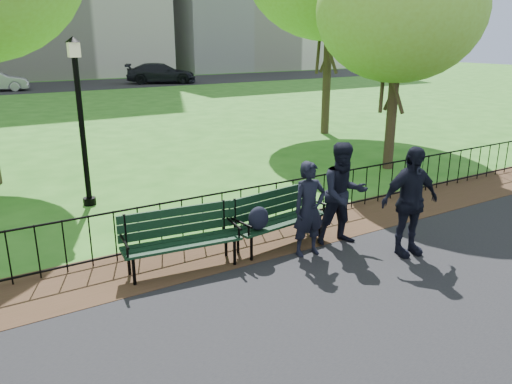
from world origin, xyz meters
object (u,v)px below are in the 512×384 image
park_bench_left_a (180,233)px  person_left (309,209)px  person_mid (343,194)px  sedan_dark (161,73)px  lamppost (81,117)px  park_bench_main (271,214)px  person_right (410,201)px  tree_near_e (400,10)px

park_bench_left_a → person_left: 2.19m
person_mid → sedan_dark: bearing=88.8°
lamppost → sedan_dark: (12.62, 27.83, -1.17)m
park_bench_main → park_bench_left_a: park_bench_left_a is taller
park_bench_left_a → person_right: person_right is taller
tree_near_e → person_right: 6.87m
lamppost → person_mid: size_ratio=1.94×
park_bench_left_a → park_bench_main: bearing=3.4°
lamppost → person_right: lamppost is taller
park_bench_left_a → person_mid: (2.88, -0.60, 0.33)m
park_bench_main → person_right: 2.37m
person_mid → tree_near_e: bearing=50.9°
park_bench_main → person_right: person_right is taller
lamppost → tree_near_e: (8.10, -1.17, 2.30)m
park_bench_left_a → person_left: person_left is taller
lamppost → person_right: bearing=-54.4°
tree_near_e → person_left: size_ratio=3.75×
park_bench_main → sedan_dark: (10.48, 31.97, 0.17)m
tree_near_e → person_left: (-5.56, -3.54, -3.44)m
sedan_dark → park_bench_main: bearing=-175.4°
tree_near_e → person_mid: size_ratio=3.30×
person_right → tree_near_e: bearing=56.5°
tree_near_e → sedan_dark: bearing=81.1°
tree_near_e → person_left: tree_near_e is taller
lamppost → tree_near_e: size_ratio=0.59×
tree_near_e → person_right: (-4.11, -4.41, -3.31)m
person_right → sedan_dark: person_right is taller
lamppost → person_mid: 5.82m
person_mid → sedan_dark: 33.77m
person_left → sedan_dark: person_left is taller
park_bench_left_a → sedan_dark: bearing=75.7°
park_bench_main → park_bench_left_a: 1.68m
park_bench_main → lamppost: size_ratio=0.53×
park_bench_main → tree_near_e: tree_near_e is taller
park_bench_main → lamppost: bearing=110.2°
park_bench_left_a → lamppost: 4.29m
person_left → sedan_dark: size_ratio=0.30×
tree_near_e → person_left: bearing=-147.6°
lamppost → park_bench_left_a: bearing=-83.5°
park_bench_main → sedan_dark: bearing=64.7°
tree_near_e → person_mid: (-4.76, -3.47, -3.33)m
lamppost → person_right: size_ratio=1.91×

